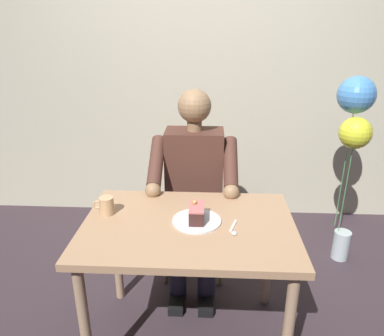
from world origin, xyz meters
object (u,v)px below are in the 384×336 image
at_px(dining_table, 189,240).
at_px(coffee_cup, 106,205).
at_px(chair, 195,199).
at_px(cake_slice, 197,213).
at_px(dessert_spoon, 234,230).
at_px(seated_person, 194,188).
at_px(balloon_display, 354,127).

relative_size(dining_table, coffee_cup, 9.58).
bearing_deg(chair, cake_slice, 93.24).
relative_size(dining_table, chair, 1.13).
height_order(dining_table, chair, chair).
bearing_deg(dining_table, dessert_spoon, 166.28).
distance_m(dining_table, dessert_spoon, 0.24).
bearing_deg(seated_person, balloon_display, -163.44).
distance_m(seated_person, coffee_cup, 0.63).
height_order(cake_slice, coffee_cup, cake_slice).
height_order(seated_person, coffee_cup, seated_person).
bearing_deg(dining_table, chair, -90.00).
height_order(dining_table, seated_person, seated_person).
distance_m(cake_slice, dessert_spoon, 0.20).
bearing_deg(chair, dining_table, 90.00).
distance_m(seated_person, balloon_display, 1.14).
bearing_deg(dining_table, balloon_display, -141.21).
height_order(cake_slice, balloon_display, balloon_display).
xyz_separation_m(chair, coffee_cup, (0.42, 0.63, 0.26)).
height_order(dining_table, dessert_spoon, dessert_spoon).
bearing_deg(cake_slice, seated_person, -85.67).
bearing_deg(coffee_cup, chair, -123.89).
bearing_deg(dessert_spoon, seated_person, -69.68).
xyz_separation_m(dessert_spoon, balloon_display, (-0.83, -0.89, 0.26)).
height_order(coffee_cup, balloon_display, balloon_display).
distance_m(coffee_cup, balloon_display, 1.67).
relative_size(dining_table, dessert_spoon, 7.26).
bearing_deg(seated_person, cake_slice, 94.33).
xyz_separation_m(dining_table, dessert_spoon, (-0.22, 0.05, 0.10)).
relative_size(dining_table, balloon_display, 0.78).
bearing_deg(dessert_spoon, cake_slice, -21.86).
relative_size(dining_table, cake_slice, 7.46).
relative_size(chair, coffee_cup, 8.44).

